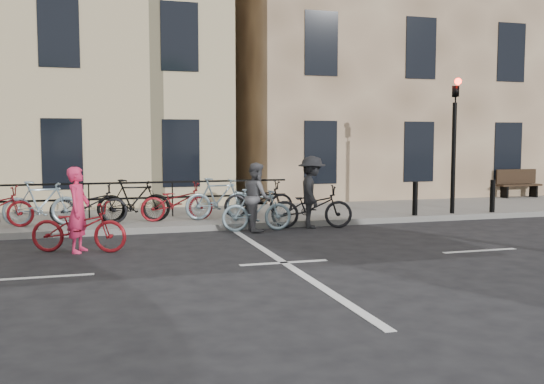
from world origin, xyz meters
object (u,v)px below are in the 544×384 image
object	(u,v)px
bench	(518,182)
cyclist_pink	(79,223)
cyclist_grey	(257,204)
cyclist_dark	(312,200)
traffic_light	(454,129)

from	to	relation	value
bench	cyclist_pink	xyz separation A→B (m)	(-14.47, -5.64, -0.10)
cyclist_grey	cyclist_dark	distance (m)	1.43
traffic_light	bench	size ratio (longest dim) A/B	2.44
bench	cyclist_pink	world-z (taller)	cyclist_pink
cyclist_grey	bench	bearing A→B (deg)	-67.43
traffic_light	cyclist_pink	distance (m)	10.10
traffic_light	bench	xyz separation A→B (m)	(4.80, 3.39, -1.78)
bench	cyclist_grey	distance (m)	11.25
traffic_light	cyclist_pink	bearing A→B (deg)	-166.89
cyclist_grey	cyclist_dark	world-z (taller)	cyclist_dark
cyclist_dark	bench	bearing A→B (deg)	-51.62
bench	cyclist_grey	world-z (taller)	cyclist_grey
traffic_light	cyclist_dark	xyz separation A→B (m)	(-4.28, -0.52, -1.76)
bench	cyclist_grey	bearing A→B (deg)	-158.95
cyclist_grey	cyclist_dark	size ratio (longest dim) A/B	0.81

